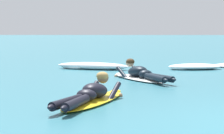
# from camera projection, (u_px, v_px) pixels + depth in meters

# --- Properties ---
(ground_plane) EXTENTS (120.00, 120.00, 0.00)m
(ground_plane) POSITION_uv_depth(u_px,v_px,m) (202.00, 65.00, 15.69)
(ground_plane) COLOR #2D6B7A
(surfer_near) EXTENTS (1.27, 2.66, 0.55)m
(surfer_near) POSITION_uv_depth(u_px,v_px,m) (92.00, 95.00, 7.77)
(surfer_near) COLOR yellow
(surfer_near) RESTS_ON ground
(surfer_far) EXTENTS (1.54, 2.54, 0.54)m
(surfer_far) POSITION_uv_depth(u_px,v_px,m) (140.00, 74.00, 11.18)
(surfer_far) COLOR white
(surfer_far) RESTS_ON ground
(whitewater_front) EXTENTS (1.73, 1.02, 0.17)m
(whitewater_front) POSITION_uv_depth(u_px,v_px,m) (195.00, 67.00, 14.02)
(whitewater_front) COLOR white
(whitewater_front) RESTS_ON ground
(whitewater_far_band) EXTENTS (2.33, 1.14, 0.22)m
(whitewater_far_band) POSITION_uv_depth(u_px,v_px,m) (93.00, 66.00, 13.99)
(whitewater_far_band) COLOR white
(whitewater_far_band) RESTS_ON ground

